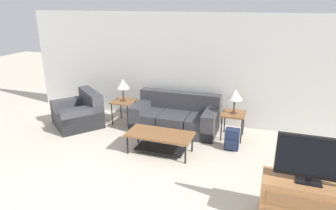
# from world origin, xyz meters

# --- Properties ---
(wall_back) EXTENTS (8.28, 0.06, 2.60)m
(wall_back) POSITION_xyz_m (0.00, 4.56, 1.30)
(wall_back) COLOR silver
(wall_back) RESTS_ON ground_plane
(couch) EXTENTS (1.93, 0.98, 0.82)m
(couch) POSITION_xyz_m (-0.00, 3.92, 0.29)
(couch) COLOR #38383D
(couch) RESTS_ON ground_plane
(armchair) EXTENTS (1.45, 1.43, 0.80)m
(armchair) POSITION_xyz_m (-2.27, 3.42, 0.28)
(armchair) COLOR #38383D
(armchair) RESTS_ON ground_plane
(coffee_table) EXTENTS (1.29, 0.61, 0.41)m
(coffee_table) POSITION_xyz_m (0.06, 2.72, 0.31)
(coffee_table) COLOR brown
(coffee_table) RESTS_ON ground_plane
(side_table_left) EXTENTS (0.49, 0.53, 0.57)m
(side_table_left) POSITION_xyz_m (-1.30, 3.88, 0.51)
(side_table_left) COLOR brown
(side_table_left) RESTS_ON ground_plane
(side_table_right) EXTENTS (0.49, 0.53, 0.57)m
(side_table_right) POSITION_xyz_m (1.30, 3.88, 0.51)
(side_table_right) COLOR brown
(side_table_right) RESTS_ON ground_plane
(table_lamp_left) EXTENTS (0.32, 0.32, 0.53)m
(table_lamp_left) POSITION_xyz_m (-1.30, 3.88, 0.98)
(table_lamp_left) COLOR #472D1E
(table_lamp_left) RESTS_ON side_table_left
(table_lamp_right) EXTENTS (0.32, 0.32, 0.53)m
(table_lamp_right) POSITION_xyz_m (1.30, 3.88, 0.98)
(table_lamp_right) COLOR #472D1E
(table_lamp_right) RESTS_ON side_table_right
(tv_console) EXTENTS (1.12, 0.48, 0.63)m
(tv_console) POSITION_xyz_m (2.55, 1.49, 0.31)
(tv_console) COLOR #A87042
(tv_console) RESTS_ON ground_plane
(television) EXTENTS (0.88, 0.20, 0.64)m
(television) POSITION_xyz_m (2.55, 1.49, 0.97)
(television) COLOR black
(television) RESTS_ON tv_console
(backpack) EXTENTS (0.28, 0.27, 0.43)m
(backpack) POSITION_xyz_m (1.36, 3.33, 0.21)
(backpack) COLOR #1E2847
(backpack) RESTS_ON ground_plane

